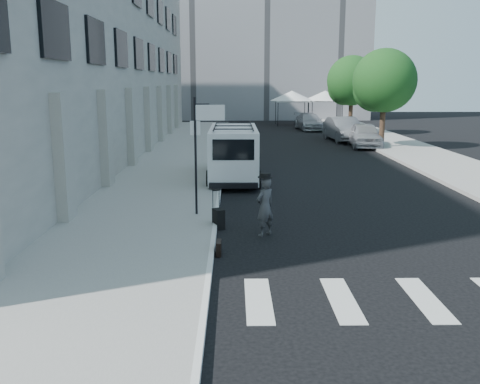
{
  "coord_description": "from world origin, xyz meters",
  "views": [
    {
      "loc": [
        -1.47,
        -12.58,
        4.12
      ],
      "look_at": [
        -1.31,
        0.92,
        1.3
      ],
      "focal_mm": 40.0,
      "sensor_mm": 36.0,
      "label": 1
    }
  ],
  "objects_px": {
    "businessman": "(265,207)",
    "parked_car_a": "(365,135)",
    "cargo_van": "(233,153)",
    "suitcase": "(219,219)",
    "parked_car_c": "(310,122)",
    "briefcase": "(219,248)",
    "parked_car_b": "(344,129)"
  },
  "relations": [
    {
      "from": "suitcase",
      "to": "businessman",
      "type": "bearing_deg",
      "value": -53.54
    },
    {
      "from": "parked_car_b",
      "to": "parked_car_c",
      "type": "height_order",
      "value": "parked_car_b"
    },
    {
      "from": "briefcase",
      "to": "suitcase",
      "type": "xyz_separation_m",
      "value": [
        -0.07,
        2.33,
        0.12
      ]
    },
    {
      "from": "suitcase",
      "to": "parked_car_c",
      "type": "relative_size",
      "value": 0.23
    },
    {
      "from": "parked_car_a",
      "to": "briefcase",
      "type": "bearing_deg",
      "value": -107.22
    },
    {
      "from": "parked_car_b",
      "to": "parked_car_c",
      "type": "bearing_deg",
      "value": 92.6
    },
    {
      "from": "cargo_van",
      "to": "parked_car_b",
      "type": "height_order",
      "value": "cargo_van"
    },
    {
      "from": "cargo_van",
      "to": "parked_car_a",
      "type": "distance_m",
      "value": 14.0
    },
    {
      "from": "parked_car_c",
      "to": "briefcase",
      "type": "bearing_deg",
      "value": -107.58
    },
    {
      "from": "businessman",
      "to": "parked_car_a",
      "type": "height_order",
      "value": "businessman"
    },
    {
      "from": "suitcase",
      "to": "parked_car_a",
      "type": "bearing_deg",
      "value": 40.75
    },
    {
      "from": "businessman",
      "to": "cargo_van",
      "type": "xyz_separation_m",
      "value": [
        -0.84,
        8.35,
        0.35
      ]
    },
    {
      "from": "cargo_van",
      "to": "parked_car_c",
      "type": "bearing_deg",
      "value": 74.53
    },
    {
      "from": "suitcase",
      "to": "parked_car_c",
      "type": "distance_m",
      "value": 31.67
    },
    {
      "from": "parked_car_a",
      "to": "parked_car_c",
      "type": "xyz_separation_m",
      "value": [
        -1.8,
        11.98,
        -0.08
      ]
    },
    {
      "from": "cargo_van",
      "to": "parked_car_c",
      "type": "distance_m",
      "value": 24.15
    },
    {
      "from": "cargo_van",
      "to": "parked_car_b",
      "type": "distance_m",
      "value": 16.55
    },
    {
      "from": "suitcase",
      "to": "parked_car_c",
      "type": "xyz_separation_m",
      "value": [
        6.9,
        30.91,
        0.4
      ]
    },
    {
      "from": "businessman",
      "to": "parked_car_c",
      "type": "relative_size",
      "value": 0.34
    },
    {
      "from": "businessman",
      "to": "parked_car_a",
      "type": "xyz_separation_m",
      "value": [
        7.43,
        19.63,
        -0.03
      ]
    },
    {
      "from": "suitcase",
      "to": "cargo_van",
      "type": "xyz_separation_m",
      "value": [
        0.43,
        7.64,
        0.86
      ]
    },
    {
      "from": "cargo_van",
      "to": "parked_car_a",
      "type": "relative_size",
      "value": 1.29
    },
    {
      "from": "businessman",
      "to": "parked_car_b",
      "type": "distance_m",
      "value": 24.01
    },
    {
      "from": "suitcase",
      "to": "cargo_van",
      "type": "bearing_deg",
      "value": 62.24
    },
    {
      "from": "briefcase",
      "to": "cargo_van",
      "type": "relative_size",
      "value": 0.07
    },
    {
      "from": "suitcase",
      "to": "cargo_van",
      "type": "relative_size",
      "value": 0.19
    },
    {
      "from": "parked_car_c",
      "to": "cargo_van",
      "type": "bearing_deg",
      "value": -111.51
    },
    {
      "from": "briefcase",
      "to": "cargo_van",
      "type": "distance_m",
      "value": 10.03
    },
    {
      "from": "businessman",
      "to": "parked_car_a",
      "type": "bearing_deg",
      "value": -151.66
    },
    {
      "from": "briefcase",
      "to": "parked_car_b",
      "type": "height_order",
      "value": "parked_car_b"
    },
    {
      "from": "suitcase",
      "to": "briefcase",
      "type": "bearing_deg",
      "value": -112.86
    },
    {
      "from": "cargo_van",
      "to": "parked_car_a",
      "type": "height_order",
      "value": "cargo_van"
    }
  ]
}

